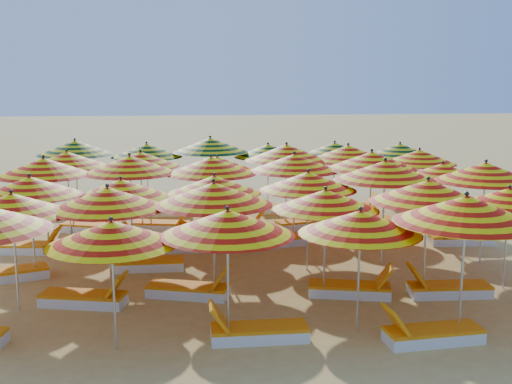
% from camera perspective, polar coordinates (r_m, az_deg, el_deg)
% --- Properties ---
extents(ground, '(120.00, 120.00, 0.00)m').
position_cam_1_polar(ground, '(16.48, 0.18, -5.79)').
color(ground, '#DBBA61').
rests_on(ground, ground).
extents(umbrella_1, '(2.84, 2.84, 2.30)m').
position_cam_1_polar(umbrella_1, '(10.78, -12.72, -3.59)').
color(umbrella_1, silver).
rests_on(umbrella_1, ground).
extents(umbrella_2, '(2.36, 2.36, 2.43)m').
position_cam_1_polar(umbrella_2, '(10.78, -2.54, -2.75)').
color(umbrella_2, silver).
rests_on(umbrella_2, ground).
extents(umbrella_3, '(2.66, 2.66, 2.32)m').
position_cam_1_polar(umbrella_3, '(11.37, 9.24, -2.67)').
color(umbrella_3, silver).
rests_on(umbrella_3, ground).
extents(umbrella_4, '(2.58, 2.58, 2.62)m').
position_cam_1_polar(umbrella_4, '(11.58, 18.15, -1.48)').
color(umbrella_4, silver).
rests_on(umbrella_4, ground).
extents(umbrella_6, '(2.32, 2.32, 2.42)m').
position_cam_1_polar(umbrella_6, '(13.18, -20.88, -1.04)').
color(umbrella_6, silver).
rests_on(umbrella_6, ground).
extents(umbrella_7, '(3.03, 3.03, 2.46)m').
position_cam_1_polar(umbrella_7, '(13.07, -13.06, -0.54)').
color(umbrella_7, silver).
rests_on(umbrella_7, ground).
extents(umbrella_8, '(2.46, 2.46, 2.54)m').
position_cam_1_polar(umbrella_8, '(12.90, -3.80, -0.15)').
color(umbrella_8, silver).
rests_on(umbrella_8, ground).
extents(umbrella_9, '(2.79, 2.79, 2.35)m').
position_cam_1_polar(umbrella_9, '(13.17, 6.19, -0.70)').
color(umbrella_9, silver).
rests_on(umbrella_9, ground).
extents(umbrella_10, '(3.16, 3.16, 2.55)m').
position_cam_1_polar(umbrella_10, '(13.56, 15.03, 0.07)').
color(umbrella_10, silver).
rests_on(umbrella_10, ground).
extents(umbrella_11, '(2.15, 2.15, 2.28)m').
position_cam_1_polar(umbrella_11, '(14.69, 21.58, -0.47)').
color(umbrella_11, silver).
rests_on(umbrella_11, ground).
extents(umbrella_12, '(2.66, 2.66, 2.42)m').
position_cam_1_polar(umbrella_12, '(15.20, -19.46, 0.49)').
color(umbrella_12, silver).
rests_on(umbrella_12, ground).
extents(umbrella_13, '(2.23, 2.23, 2.29)m').
position_cam_1_polar(umbrella_13, '(15.10, -11.91, 0.35)').
color(umbrella_13, silver).
rests_on(umbrella_13, ground).
extents(umbrella_14, '(2.69, 2.69, 2.34)m').
position_cam_1_polar(umbrella_14, '(15.00, -3.73, 0.66)').
color(umbrella_14, silver).
rests_on(umbrella_14, ground).
extents(umbrella_15, '(2.49, 2.49, 2.43)m').
position_cam_1_polar(umbrella_15, '(15.03, 4.64, 0.97)').
color(umbrella_15, silver).
rests_on(umbrella_15, ground).
extents(umbrella_16, '(3.12, 3.12, 2.63)m').
position_cam_1_polar(umbrella_16, '(15.77, 11.39, 1.88)').
color(umbrella_16, silver).
rests_on(umbrella_16, ground).
extents(umbrella_17, '(2.95, 2.95, 2.59)m').
position_cam_1_polar(umbrella_17, '(16.44, 19.72, 1.68)').
color(umbrella_17, silver).
rests_on(umbrella_17, ground).
extents(umbrella_18, '(3.05, 3.05, 2.57)m').
position_cam_1_polar(umbrella_18, '(17.32, -18.33, 2.14)').
color(umbrella_18, silver).
rests_on(umbrella_18, ground).
extents(umbrella_19, '(3.08, 3.08, 2.59)m').
position_cam_1_polar(umbrella_19, '(17.11, -11.16, 2.41)').
color(umbrella_19, silver).
rests_on(umbrella_19, ground).
extents(umbrella_20, '(2.90, 2.90, 2.55)m').
position_cam_1_polar(umbrella_20, '(16.88, -4.03, 2.36)').
color(umbrella_20, silver).
rests_on(umbrella_20, ground).
extents(umbrella_21, '(3.03, 3.03, 2.57)m').
position_cam_1_polar(umbrella_21, '(17.30, 3.43, 2.63)').
color(umbrella_21, silver).
rests_on(umbrella_21, ground).
extents(umbrella_22, '(2.56, 2.56, 2.63)m').
position_cam_1_polar(umbrella_22, '(17.59, 10.24, 2.78)').
color(umbrella_22, silver).
rests_on(umbrella_22, ground).
extents(umbrella_23, '(2.47, 2.47, 2.30)m').
position_cam_1_polar(umbrella_23, '(18.12, 16.25, 1.81)').
color(umbrella_23, silver).
rests_on(umbrella_23, ground).
extents(umbrella_24, '(2.44, 2.44, 2.50)m').
position_cam_1_polar(umbrella_24, '(19.23, -16.45, 2.80)').
color(umbrella_24, silver).
rests_on(umbrella_24, ground).
extents(umbrella_25, '(2.40, 2.40, 2.44)m').
position_cam_1_polar(umbrella_25, '(19.19, -10.23, 2.89)').
color(umbrella_25, silver).
rests_on(umbrella_25, ground).
extents(umbrella_26, '(2.49, 2.49, 2.29)m').
position_cam_1_polar(umbrella_26, '(19.00, -3.49, 2.55)').
color(umbrella_26, silver).
rests_on(umbrella_26, ground).
extents(umbrella_27, '(3.02, 3.02, 2.63)m').
position_cam_1_polar(umbrella_27, '(19.11, 2.73, 3.53)').
color(umbrella_27, silver).
rests_on(umbrella_27, ground).
extents(umbrella_28, '(3.07, 3.07, 2.59)m').
position_cam_1_polar(umbrella_28, '(19.49, 8.19, 3.45)').
color(umbrella_28, silver).
rests_on(umbrella_28, ground).
extents(umbrella_29, '(2.87, 2.87, 2.41)m').
position_cam_1_polar(umbrella_29, '(20.30, 14.31, 3.05)').
color(umbrella_29, silver).
rests_on(umbrella_29, ground).
extents(umbrella_30, '(2.90, 2.90, 2.59)m').
position_cam_1_polar(umbrella_30, '(21.51, -15.78, 3.81)').
color(umbrella_30, silver).
rests_on(umbrella_30, ground).
extents(umbrella_31, '(2.38, 2.38, 2.46)m').
position_cam_1_polar(umbrella_31, '(21.25, -9.69, 3.66)').
color(umbrella_31, silver).
rests_on(umbrella_31, ground).
extents(umbrella_32, '(3.12, 3.12, 2.64)m').
position_cam_1_polar(umbrella_32, '(21.13, -4.09, 4.18)').
color(umbrella_32, silver).
rests_on(umbrella_32, ground).
extents(umbrella_33, '(2.91, 2.91, 2.39)m').
position_cam_1_polar(umbrella_33, '(21.35, 1.08, 3.68)').
color(umbrella_33, silver).
rests_on(umbrella_33, ground).
extents(umbrella_34, '(2.74, 2.74, 2.46)m').
position_cam_1_polar(umbrella_34, '(21.47, 7.00, 3.80)').
color(umbrella_34, silver).
rests_on(umbrella_34, ground).
extents(umbrella_35, '(2.58, 2.58, 2.36)m').
position_cam_1_polar(umbrella_35, '(22.46, 12.67, 3.68)').
color(umbrella_35, silver).
rests_on(umbrella_35, ground).
extents(lounger_1, '(1.74, 0.60, 0.69)m').
position_cam_1_polar(lounger_1, '(11.49, 0.07, -12.30)').
color(lounger_1, white).
rests_on(lounger_1, ground).
extents(lounger_2, '(1.78, 0.75, 0.69)m').
position_cam_1_polar(lounger_2, '(11.78, 15.27, -12.09)').
color(lounger_2, white).
rests_on(lounger_2, ground).
extents(lounger_4, '(1.82, 0.97, 0.69)m').
position_cam_1_polar(lounger_4, '(13.53, -14.91, -9.10)').
color(lounger_4, white).
rests_on(lounger_4, ground).
extents(lounger_5, '(1.83, 1.05, 0.69)m').
position_cam_1_polar(lounger_5, '(13.64, -5.87, -8.64)').
color(lounger_5, white).
rests_on(lounger_5, ground).
extents(lounger_6, '(1.82, 0.96, 0.69)m').
position_cam_1_polar(lounger_6, '(13.78, 8.51, -8.51)').
color(lounger_6, white).
rests_on(lounger_6, ground).
extents(lounger_7, '(1.75, 0.64, 0.69)m').
position_cam_1_polar(lounger_7, '(14.21, 16.62, -8.25)').
color(lounger_7, white).
rests_on(lounger_7, ground).
extents(lounger_8, '(1.82, 1.17, 0.69)m').
position_cam_1_polar(lounger_8, '(15.64, -21.29, -6.82)').
color(lounger_8, white).
rests_on(lounger_8, ground).
extents(lounger_9, '(1.74, 0.61, 0.69)m').
position_cam_1_polar(lounger_9, '(15.61, -9.77, -6.28)').
color(lounger_9, white).
rests_on(lounger_9, ground).
extents(lounger_10, '(1.79, 0.79, 0.69)m').
position_cam_1_polar(lounger_10, '(17.83, -19.53, -4.64)').
color(lounger_10, white).
rests_on(lounger_10, ground).
extents(lounger_11, '(1.81, 0.92, 0.69)m').
position_cam_1_polar(lounger_11, '(17.43, -9.29, -4.51)').
color(lounger_11, white).
rests_on(lounger_11, ground).
extents(lounger_12, '(1.75, 0.65, 0.69)m').
position_cam_1_polar(lounger_12, '(17.11, -5.60, -4.70)').
color(lounger_12, white).
rests_on(lounger_12, ground).
extents(lounger_13, '(1.82, 0.96, 0.69)m').
position_cam_1_polar(lounger_13, '(17.47, 1.50, -4.35)').
color(lounger_13, white).
rests_on(lounger_13, ground).
extents(lounger_14, '(1.76, 0.69, 0.69)m').
position_cam_1_polar(lounger_14, '(18.53, 17.59, -3.98)').
color(lounger_14, white).
rests_on(lounger_14, ground).
extents(lounger_15, '(1.83, 1.11, 0.69)m').
position_cam_1_polar(lounger_15, '(19.62, -14.37, -3.04)').
color(lounger_15, white).
rests_on(lounger_15, ground).
extents(lounger_16, '(1.81, 0.93, 0.69)m').
position_cam_1_polar(lounger_16, '(19.46, -8.29, -2.92)').
color(lounger_16, white).
rests_on(lounger_16, ground).
extents(lounger_17, '(1.82, 1.19, 0.69)m').
position_cam_1_polar(lounger_17, '(19.21, -1.64, -2.99)').
color(lounger_17, white).
rests_on(lounger_17, ground).
extents(lounger_18, '(1.82, 0.99, 0.69)m').
position_cam_1_polar(lounger_18, '(19.56, 4.41, -2.78)').
color(lounger_18, white).
rests_on(lounger_18, ground).
extents(lounger_19, '(1.83, 1.08, 0.69)m').
position_cam_1_polar(lounger_19, '(20.22, 9.24, -2.45)').
color(lounger_19, white).
rests_on(lounger_19, ground).
extents(lounger_20, '(1.80, 0.82, 0.69)m').
position_cam_1_polar(lounger_20, '(20.63, 15.56, -2.44)').
color(lounger_20, white).
rests_on(lounger_20, ground).
extents(lounger_21, '(1.74, 0.61, 0.69)m').
position_cam_1_polar(lounger_21, '(22.04, -16.75, -1.70)').
color(lounger_21, white).
rests_on(lounger_21, ground).
extents(lounger_22, '(1.77, 0.69, 0.69)m').
position_cam_1_polar(lounger_22, '(21.52, -7.94, -1.64)').
color(lounger_22, white).
rests_on(lounger_22, ground).
extents(lounger_23, '(1.79, 0.78, 0.69)m').
position_cam_1_polar(lounger_23, '(21.80, 2.60, -1.40)').
color(lounger_23, white).
rests_on(lounger_23, ground).
extents(lounger_24, '(1.78, 0.74, 0.69)m').
position_cam_1_polar(lounger_24, '(21.88, 8.44, -1.45)').
color(lounger_24, white).
rests_on(lounger_24, ground).
extents(lounger_25, '(1.77, 0.70, 0.69)m').
position_cam_1_polar(lounger_25, '(22.94, 13.90, -1.10)').
color(lounger_25, white).
rests_on(lounger_25, ground).
extents(beachgoer_a, '(0.60, 0.42, 1.57)m').
position_cam_1_polar(beachgoer_a, '(16.78, -1.85, -2.74)').
color(beachgoer_a, tan).
rests_on(beachgoer_a, ground).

